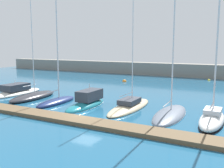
{
  "coord_description": "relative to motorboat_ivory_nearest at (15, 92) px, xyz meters",
  "views": [
    {
      "loc": [
        14.23,
        -21.2,
        7.2
      ],
      "look_at": [
        0.78,
        4.2,
        2.94
      ],
      "focal_mm": 40.66,
      "sensor_mm": 36.0,
      "label": 1
    }
  ],
  "objects": [
    {
      "name": "mooring_buoy_yellow",
      "position": [
        24.1,
        30.57,
        -0.34
      ],
      "size": [
        0.59,
        0.59,
        0.59
      ],
      "primitive_type": "sphere",
      "color": "yellow",
      "rests_on": "ground_plane"
    },
    {
      "name": "ground_plane",
      "position": [
        16.65,
        -5.51,
        -0.34
      ],
      "size": [
        120.0,
        120.0,
        0.0
      ],
      "primitive_type": "plane",
      "color": "#1E567A"
    },
    {
      "name": "sailboat_sand_fifth",
      "position": [
        19.09,
        0.03,
        -0.14
      ],
      "size": [
        2.8,
        10.14,
        16.31
      ],
      "rotation": [
        0.0,
        0.0,
        1.57
      ],
      "color": "beige",
      "rests_on": "ground_plane"
    },
    {
      "name": "breakwater_seawall",
      "position": [
        16.65,
        35.0,
        1.22
      ],
      "size": [
        108.0,
        3.3,
        3.12
      ],
      "primitive_type": "cube",
      "color": "gray",
      "rests_on": "ground_plane"
    },
    {
      "name": "sailboat_charcoal_second",
      "position": [
        4.81,
        -1.07,
        0.0
      ],
      "size": [
        3.5,
        8.76,
        17.54
      ],
      "rotation": [
        0.0,
        0.0,
        1.65
      ],
      "color": "#2D2D33",
      "rests_on": "ground_plane"
    },
    {
      "name": "sailboat_navy_third",
      "position": [
        9.71,
        -1.95,
        0.05
      ],
      "size": [
        2.22,
        7.11,
        15.64
      ],
      "rotation": [
        0.0,
        0.0,
        1.59
      ],
      "color": "navy",
      "rests_on": "ground_plane"
    },
    {
      "name": "dock_pier",
      "position": [
        16.65,
        -7.49,
        -0.15
      ],
      "size": [
        39.25,
        2.24,
        0.38
      ],
      "primitive_type": "cube",
      "color": "brown",
      "rests_on": "ground_plane"
    },
    {
      "name": "sailboat_slate_sixth",
      "position": [
        24.16,
        -0.97,
        -0.16
      ],
      "size": [
        3.22,
        9.16,
        17.49
      ],
      "rotation": [
        0.0,
        0.0,
        1.61
      ],
      "color": "slate",
      "rests_on": "ground_plane"
    },
    {
      "name": "motorboat_ivory_nearest",
      "position": [
        0.0,
        0.0,
        0.0
      ],
      "size": [
        3.22,
        10.04,
        2.55
      ],
      "rotation": [
        0.0,
        0.0,
        1.58
      ],
      "color": "silver",
      "rests_on": "ground_plane"
    },
    {
      "name": "sailboat_white_seventh",
      "position": [
        28.39,
        -1.84,
        0.17
      ],
      "size": [
        2.16,
        7.32,
        15.81
      ],
      "rotation": [
        0.0,
        0.0,
        1.57
      ],
      "color": "white",
      "rests_on": "ground_plane"
    },
    {
      "name": "motorboat_teal_fourth",
      "position": [
        14.09,
        -1.53,
        0.13
      ],
      "size": [
        2.57,
        7.74,
        3.1
      ],
      "rotation": [
        0.0,
        0.0,
        1.59
      ],
      "color": "#19707F",
      "rests_on": "ground_plane"
    },
    {
      "name": "mooring_buoy_orange",
      "position": [
        8.86,
        20.35,
        -0.34
      ],
      "size": [
        0.87,
        0.87,
        0.87
      ],
      "primitive_type": "sphere",
      "color": "orange",
      "rests_on": "ground_plane"
    }
  ]
}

